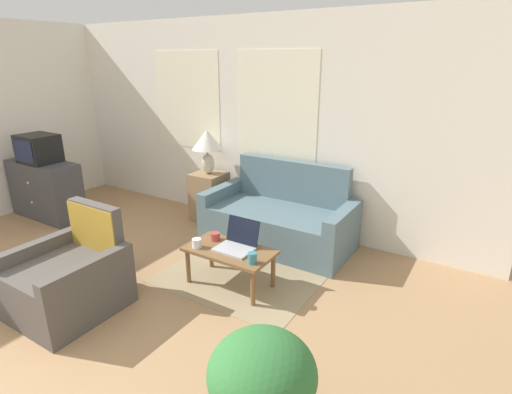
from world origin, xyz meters
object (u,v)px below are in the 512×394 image
object	(u,v)px
couch	(280,220)
armchair	(72,279)
laptop	(237,242)
cup_white	(197,243)
coffee_table	(230,254)
potted_plant	(262,380)
cup_navy	(215,236)
table_lamp	(207,143)
cup_yellow	(252,258)
television	(38,148)

from	to	relation	value
couch	armchair	xyz separation A→B (m)	(-0.91, -2.14, -0.01)
laptop	cup_white	distance (m)	0.39
coffee_table	potted_plant	xyz separation A→B (m)	(1.14, -1.30, 0.12)
armchair	potted_plant	xyz separation A→B (m)	(2.10, -0.27, 0.18)
coffee_table	potted_plant	bearing A→B (deg)	-48.73
armchair	cup_navy	distance (m)	1.34
armchair	coffee_table	size ratio (longest dim) A/B	1.04
table_lamp	cup_white	size ratio (longest dim) A/B	6.44
laptop	cup_yellow	bearing A→B (deg)	-31.92
cup_navy	cup_white	bearing A→B (deg)	-102.10
coffee_table	laptop	world-z (taller)	laptop
couch	table_lamp	size ratio (longest dim) A/B	2.99
couch	cup_navy	xyz separation A→B (m)	(-0.19, -1.02, 0.14)
cup_white	cup_yellow	bearing A→B (deg)	1.67
cup_white	potted_plant	size ratio (longest dim) A/B	0.12
cup_yellow	cup_white	world-z (taller)	cup_yellow
cup_yellow	table_lamp	bearing A→B (deg)	138.84
television	laptop	distance (m)	3.28
couch	cup_white	size ratio (longest dim) A/B	19.23
television	cup_white	distance (m)	2.96
armchair	coffee_table	world-z (taller)	armchair
couch	coffee_table	distance (m)	1.11
couch	table_lamp	bearing A→B (deg)	173.65
coffee_table	potted_plant	world-z (taller)	potted_plant
couch	cup_yellow	world-z (taller)	couch
armchair	potted_plant	bearing A→B (deg)	-7.33
armchair	cup_navy	xyz separation A→B (m)	(0.72, 1.12, 0.15)
television	cup_navy	size ratio (longest dim) A/B	5.19
television	coffee_table	world-z (taller)	television
couch	cup_navy	bearing A→B (deg)	-100.38
table_lamp	cup_navy	world-z (taller)	table_lamp
armchair	cup_navy	bearing A→B (deg)	57.17
couch	laptop	size ratio (longest dim) A/B	4.95
table_lamp	cup_navy	distance (m)	1.63
coffee_table	laptop	bearing A→B (deg)	51.15
armchair	television	world-z (taller)	television
couch	potted_plant	world-z (taller)	couch
couch	armchair	world-z (taller)	couch
television	cup_yellow	distance (m)	3.56
cup_yellow	potted_plant	xyz separation A→B (m)	(0.81, -1.18, 0.02)
table_lamp	laptop	world-z (taller)	table_lamp
couch	cup_navy	size ratio (longest dim) A/B	18.19
cup_navy	table_lamp	bearing A→B (deg)	130.50
cup_navy	laptop	bearing A→B (deg)	-6.46
coffee_table	cup_yellow	bearing A→B (deg)	-19.45
armchair	cup_white	distance (m)	1.13
table_lamp	potted_plant	xyz separation A→B (m)	(2.36, -2.54, -0.60)
potted_plant	coffee_table	bearing A→B (deg)	131.27
coffee_table	cup_navy	size ratio (longest dim) A/B	8.94
coffee_table	laptop	xyz separation A→B (m)	(0.05, 0.06, 0.11)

